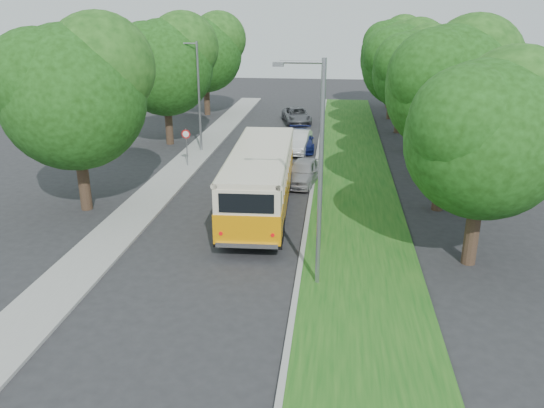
# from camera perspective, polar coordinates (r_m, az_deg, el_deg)

# --- Properties ---
(ground) EXTENTS (120.00, 120.00, 0.00)m
(ground) POSITION_cam_1_polar(r_m,az_deg,el_deg) (22.28, -6.04, -4.93)
(ground) COLOR #252528
(ground) RESTS_ON ground
(curb) EXTENTS (0.20, 70.00, 0.15)m
(curb) POSITION_cam_1_polar(r_m,az_deg,el_deg) (26.37, 3.99, -0.63)
(curb) COLOR gray
(curb) RESTS_ON ground
(grass_verge) EXTENTS (4.50, 70.00, 0.13)m
(grass_verge) POSITION_cam_1_polar(r_m,az_deg,el_deg) (26.38, 9.09, -0.86)
(grass_verge) COLOR #154D14
(grass_verge) RESTS_ON ground
(sidewalk) EXTENTS (2.20, 70.00, 0.12)m
(sidewalk) POSITION_cam_1_polar(r_m,az_deg,el_deg) (28.02, -13.42, 0.08)
(sidewalk) COLOR gray
(sidewalk) RESTS_ON ground
(treeline) EXTENTS (24.27, 41.91, 9.46)m
(treeline) POSITION_cam_1_polar(r_m,az_deg,el_deg) (37.84, 4.60, 14.77)
(treeline) COLOR #332319
(treeline) RESTS_ON ground
(lamppost_near) EXTENTS (1.71, 0.16, 8.00)m
(lamppost_near) POSITION_cam_1_polar(r_m,az_deg,el_deg) (17.88, 4.96, 3.74)
(lamppost_near) COLOR gray
(lamppost_near) RESTS_ON ground
(lamppost_far) EXTENTS (1.71, 0.16, 7.50)m
(lamppost_far) POSITION_cam_1_polar(r_m,az_deg,el_deg) (37.25, -8.03, 11.75)
(lamppost_far) COLOR gray
(lamppost_far) RESTS_ON ground
(warning_sign) EXTENTS (0.56, 0.10, 2.50)m
(warning_sign) POSITION_cam_1_polar(r_m,az_deg,el_deg) (33.83, -9.21, 6.71)
(warning_sign) COLOR gray
(warning_sign) RESTS_ON ground
(vintage_bus) EXTENTS (3.24, 10.98, 3.23)m
(vintage_bus) POSITION_cam_1_polar(r_m,az_deg,el_deg) (25.63, -1.27, 2.44)
(vintage_bus) COLOR orange
(vintage_bus) RESTS_ON ground
(car_silver) EXTENTS (2.37, 4.35, 1.41)m
(car_silver) POSITION_cam_1_polar(r_m,az_deg,el_deg) (30.45, 3.35, 3.48)
(car_silver) COLOR #A09FA4
(car_silver) RESTS_ON ground
(car_white) EXTENTS (1.90, 4.55, 1.46)m
(car_white) POSITION_cam_1_polar(r_m,az_deg,el_deg) (37.50, 2.77, 6.71)
(car_white) COLOR silver
(car_white) RESTS_ON ground
(car_blue) EXTENTS (2.27, 4.78, 1.35)m
(car_blue) POSITION_cam_1_polar(r_m,az_deg,el_deg) (38.33, 3.07, 6.91)
(car_blue) COLOR navy
(car_blue) RESTS_ON ground
(car_grey) EXTENTS (3.18, 5.13, 1.32)m
(car_grey) POSITION_cam_1_polar(r_m,az_deg,el_deg) (47.67, 2.66, 9.50)
(car_grey) COLOR #525359
(car_grey) RESTS_ON ground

